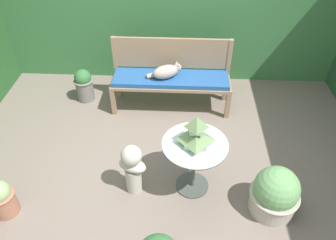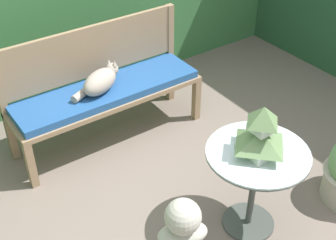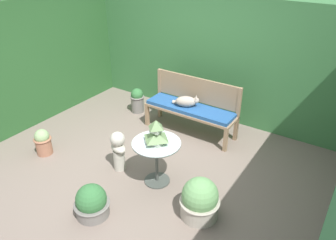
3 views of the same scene
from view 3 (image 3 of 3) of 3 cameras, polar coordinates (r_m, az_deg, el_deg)
ground at (r=5.14m, az=-3.08°, el=-7.51°), size 30.00×30.00×0.00m
foliage_hedge_back at (r=6.43m, az=9.13°, el=11.23°), size 6.40×0.78×2.26m
foliage_hedge_left at (r=6.66m, az=-23.00°, el=9.76°), size 0.70×3.53×2.22m
garden_bench at (r=5.72m, az=3.88°, el=1.71°), size 1.64×0.47×0.51m
bench_backrest at (r=5.78m, az=5.04°, el=4.82°), size 1.64×0.06×0.97m
cat at (r=5.65m, az=3.23°, el=3.26°), size 0.48×0.32×0.21m
patio_table at (r=4.48m, az=-2.01°, el=-5.47°), size 0.67×0.67×0.66m
pagoda_birdhouse at (r=4.33m, az=-2.07°, el=-2.35°), size 0.29×0.29×0.34m
garden_bust at (r=4.86m, az=-8.65°, el=-4.97°), size 0.35×0.27×0.64m
potted_plant_hedge_corner at (r=6.53m, az=-5.38°, el=3.51°), size 0.28×0.28×0.50m
potted_plant_bench_right at (r=4.14m, az=5.55°, el=-13.69°), size 0.51×0.51×0.55m
potted_plant_bench_left at (r=4.28m, az=-13.15°, el=-13.83°), size 0.45×0.45×0.44m
potted_plant_table_near at (r=5.60m, az=-20.95°, el=-3.55°), size 0.28×0.28×0.44m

